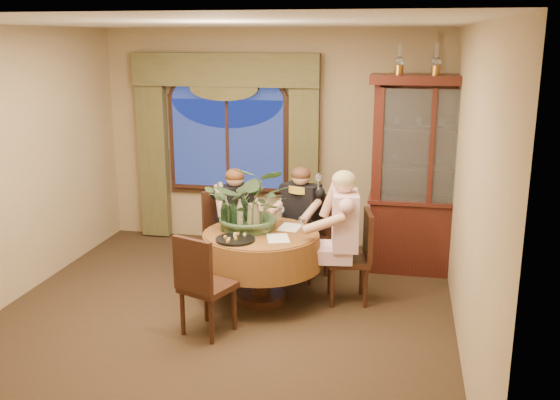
% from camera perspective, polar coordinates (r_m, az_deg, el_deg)
% --- Properties ---
extents(floor, '(5.00, 5.00, 0.00)m').
position_cam_1_polar(floor, '(6.26, -5.44, -10.73)').
color(floor, black).
rests_on(floor, ground).
extents(wall_back, '(4.50, 0.00, 4.50)m').
position_cam_1_polar(wall_back, '(8.18, -0.62, 5.67)').
color(wall_back, '#9A835D').
rests_on(wall_back, ground).
extents(wall_right, '(0.00, 5.00, 5.00)m').
position_cam_1_polar(wall_right, '(5.58, 16.89, 0.77)').
color(wall_right, '#9A835D').
rests_on(wall_right, ground).
extents(ceiling, '(5.00, 5.00, 0.00)m').
position_cam_1_polar(ceiling, '(5.66, -6.15, 15.80)').
color(ceiling, white).
rests_on(ceiling, wall_back).
extents(window, '(1.62, 0.10, 1.32)m').
position_cam_1_polar(window, '(8.28, -4.80, 5.02)').
color(window, navy).
rests_on(window, wall_back).
extents(arched_transom, '(1.60, 0.06, 0.44)m').
position_cam_1_polar(arched_transom, '(8.18, -4.92, 10.41)').
color(arched_transom, navy).
rests_on(arched_transom, wall_back).
extents(drapery_left, '(0.38, 0.14, 2.32)m').
position_cam_1_polar(drapery_left, '(8.59, -11.51, 4.32)').
color(drapery_left, '#494624').
rests_on(drapery_left, floor).
extents(drapery_right, '(0.38, 0.14, 2.32)m').
position_cam_1_polar(drapery_right, '(8.03, 2.21, 3.88)').
color(drapery_right, '#494624').
rests_on(drapery_right, floor).
extents(swag_valance, '(2.45, 0.16, 0.42)m').
position_cam_1_polar(swag_valance, '(8.10, -5.11, 11.78)').
color(swag_valance, '#494624').
rests_on(swag_valance, wall_back).
extents(dining_table, '(1.58, 1.58, 0.75)m').
position_cam_1_polar(dining_table, '(6.50, -1.74, -6.11)').
color(dining_table, maroon).
rests_on(dining_table, floor).
extents(china_cabinet, '(1.41, 0.56, 2.28)m').
position_cam_1_polar(china_cabinet, '(7.32, 13.47, 2.12)').
color(china_cabinet, '#33130F').
rests_on(china_cabinet, floor).
extents(oil_lamp_left, '(0.11, 0.11, 0.34)m').
position_cam_1_polar(oil_lamp_left, '(7.16, 10.86, 12.58)').
color(oil_lamp_left, '#A5722D').
rests_on(oil_lamp_left, china_cabinet).
extents(oil_lamp_center, '(0.11, 0.11, 0.34)m').
position_cam_1_polar(oil_lamp_center, '(7.17, 14.11, 12.41)').
color(oil_lamp_center, '#A5722D').
rests_on(oil_lamp_center, china_cabinet).
extents(oil_lamp_right, '(0.11, 0.11, 0.34)m').
position_cam_1_polar(oil_lamp_right, '(7.19, 17.33, 12.20)').
color(oil_lamp_right, '#A5722D').
rests_on(oil_lamp_right, china_cabinet).
extents(chair_right, '(0.49, 0.49, 0.96)m').
position_cam_1_polar(chair_right, '(6.49, 6.22, -5.23)').
color(chair_right, black).
rests_on(chair_right, floor).
extents(chair_back_right, '(0.56, 0.56, 0.96)m').
position_cam_1_polar(chair_back_right, '(7.09, 2.35, -3.44)').
color(chair_back_right, black).
rests_on(chair_back_right, floor).
extents(chair_back, '(0.59, 0.59, 0.96)m').
position_cam_1_polar(chair_back, '(7.19, -4.89, -3.21)').
color(chair_back, black).
rests_on(chair_back, floor).
extents(chair_front_left, '(0.54, 0.54, 0.96)m').
position_cam_1_polar(chair_front_left, '(5.82, -6.62, -7.63)').
color(chair_front_left, black).
rests_on(chair_front_left, floor).
extents(person_pink, '(0.53, 0.57, 1.41)m').
position_cam_1_polar(person_pink, '(6.38, 5.93, -3.46)').
color(person_pink, beige).
rests_on(person_pink, floor).
extents(person_back, '(0.61, 0.60, 1.27)m').
position_cam_1_polar(person_back, '(7.12, -4.14, -2.06)').
color(person_back, black).
rests_on(person_back, floor).
extents(person_scarf, '(0.57, 0.55, 1.29)m').
position_cam_1_polar(person_scarf, '(7.12, 1.96, -1.97)').
color(person_scarf, black).
rests_on(person_scarf, floor).
extents(stoneware_vase, '(0.14, 0.14, 0.27)m').
position_cam_1_polar(stoneware_vase, '(6.47, -2.45, -1.46)').
color(stoneware_vase, '#8E7B5E').
rests_on(stoneware_vase, dining_table).
extents(centerpiece_plant, '(0.91, 1.01, 0.79)m').
position_cam_1_polar(centerpiece_plant, '(6.34, -2.60, 2.49)').
color(centerpiece_plant, '#395431').
rests_on(centerpiece_plant, dining_table).
extents(olive_bowl, '(0.16, 0.16, 0.05)m').
position_cam_1_polar(olive_bowl, '(6.34, -1.69, -2.82)').
color(olive_bowl, '#4F5D2F').
rests_on(olive_bowl, dining_table).
extents(cheese_platter, '(0.39, 0.39, 0.02)m').
position_cam_1_polar(cheese_platter, '(6.12, -4.11, -3.62)').
color(cheese_platter, black).
rests_on(cheese_platter, dining_table).
extents(wine_bottle_0, '(0.07, 0.07, 0.33)m').
position_cam_1_polar(wine_bottle_0, '(6.56, -3.36, -0.97)').
color(wine_bottle_0, black).
rests_on(wine_bottle_0, dining_table).
extents(wine_bottle_1, '(0.07, 0.07, 0.33)m').
position_cam_1_polar(wine_bottle_1, '(6.55, -4.99, -1.03)').
color(wine_bottle_1, tan).
rests_on(wine_bottle_1, dining_table).
extents(wine_bottle_2, '(0.07, 0.07, 0.33)m').
position_cam_1_polar(wine_bottle_2, '(6.38, -5.14, -1.46)').
color(wine_bottle_2, black).
rests_on(wine_bottle_2, dining_table).
extents(wine_bottle_3, '(0.07, 0.07, 0.33)m').
position_cam_1_polar(wine_bottle_3, '(6.39, -4.28, -1.40)').
color(wine_bottle_3, black).
rests_on(wine_bottle_3, dining_table).
extents(wine_bottle_4, '(0.07, 0.07, 0.33)m').
position_cam_1_polar(wine_bottle_4, '(6.42, -3.70, -1.33)').
color(wine_bottle_4, tan).
rests_on(wine_bottle_4, dining_table).
extents(tasting_paper_0, '(0.29, 0.35, 0.00)m').
position_cam_1_polar(tasting_paper_0, '(6.17, -0.19, -3.53)').
color(tasting_paper_0, white).
rests_on(tasting_paper_0, dining_table).
extents(tasting_paper_1, '(0.24, 0.32, 0.00)m').
position_cam_1_polar(tasting_paper_1, '(6.52, 0.91, -2.51)').
color(tasting_paper_1, white).
rests_on(tasting_paper_1, dining_table).
extents(wine_glass_person_pink, '(0.07, 0.07, 0.18)m').
position_cam_1_polar(wine_glass_person_pink, '(6.33, 2.01, -2.24)').
color(wine_glass_person_pink, silver).
rests_on(wine_glass_person_pink, dining_table).
extents(wine_glass_person_back, '(0.07, 0.07, 0.18)m').
position_cam_1_polar(wine_glass_person_back, '(6.73, -3.10, -1.23)').
color(wine_glass_person_back, silver).
rests_on(wine_glass_person_back, dining_table).
extents(wine_glass_person_scarf, '(0.07, 0.07, 0.18)m').
position_cam_1_polar(wine_glass_person_scarf, '(6.69, 0.15, -1.29)').
color(wine_glass_person_scarf, silver).
rests_on(wine_glass_person_scarf, dining_table).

